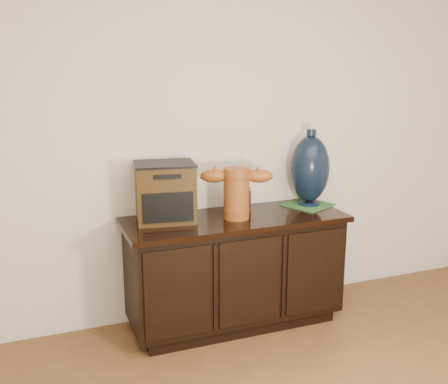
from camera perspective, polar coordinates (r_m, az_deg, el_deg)
name	(u,v)px	position (r m, az deg, el deg)	size (l,w,h in m)	color
sideboard	(235,270)	(3.54, 1.18, -8.46)	(1.46, 0.56, 0.75)	black
terracotta_vessel	(236,190)	(3.34, 1.37, 0.18)	(0.46, 0.24, 0.33)	#964C1B
tv_radio	(165,192)	(3.32, -6.40, 0.00)	(0.41, 0.35, 0.37)	#36240D
green_mat	(308,205)	(3.74, 9.10, -1.39)	(0.28, 0.28, 0.01)	#2E5E2A
lamp_base	(310,169)	(3.68, 9.33, 2.46)	(0.36, 0.36, 0.53)	black
spray_can	(247,199)	(3.55, 2.51, -0.78)	(0.06, 0.06, 0.16)	maroon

